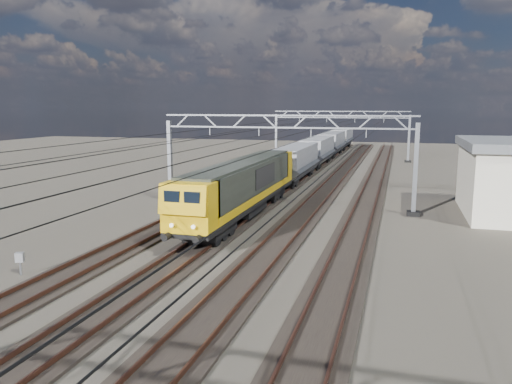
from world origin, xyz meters
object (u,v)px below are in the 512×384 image
(catenary_gantry_far, at_px, (340,133))
(hopper_wagon_lead, at_px, (295,160))
(hopper_wagon_fourth, at_px, (342,137))
(hopper_wagon_mid, at_px, (317,149))
(locomotive, at_px, (243,185))
(catenary_gantry_mid, at_px, (284,157))
(hopper_wagon_third, at_px, (332,142))
(trackside_cabinet, at_px, (20,258))

(catenary_gantry_far, xyz_separation_m, hopper_wagon_lead, (-2.00, -22.32, -1.67))
(hopper_wagon_fourth, bearing_deg, catenary_gantry_far, -84.37)
(hopper_wagon_mid, bearing_deg, locomotive, -90.00)
(catenary_gantry_mid, relative_size, hopper_wagon_third, 1.53)
(catenary_gantry_mid, xyz_separation_m, catenary_gantry_far, (0.00, 36.00, 0.00))
(hopper_wagon_lead, bearing_deg, locomotive, -90.00)
(catenary_gantry_far, xyz_separation_m, hopper_wagon_fourth, (-2.00, 20.28, -1.67))
(locomotive, distance_m, trackside_cabinet, 15.83)
(locomotive, height_order, hopper_wagon_mid, locomotive)
(catenary_gantry_mid, distance_m, catenary_gantry_far, 36.00)
(hopper_wagon_fourth, relative_size, trackside_cabinet, 12.12)
(locomotive, xyz_separation_m, trackside_cabinet, (-6.23, -14.47, -1.52))
(catenary_gantry_mid, xyz_separation_m, hopper_wagon_third, (-2.00, 42.08, -1.67))
(hopper_wagon_third, distance_m, trackside_cabinet, 60.90)
(hopper_wagon_lead, bearing_deg, hopper_wagon_fourth, 90.00)
(hopper_wagon_third, xyz_separation_m, hopper_wagon_fourth, (0.00, 14.20, 0.00))
(hopper_wagon_lead, distance_m, hopper_wagon_third, 28.40)
(hopper_wagon_mid, relative_size, trackside_cabinet, 12.12)
(catenary_gantry_far, bearing_deg, hopper_wagon_fourth, 95.63)
(locomotive, xyz_separation_m, hopper_wagon_third, (-0.00, 46.10, -0.09))
(catenary_gantry_far, xyz_separation_m, hopper_wagon_third, (-2.00, 6.08, -1.67))
(hopper_wagon_mid, height_order, hopper_wagon_fourth, same)
(hopper_wagon_third, height_order, trackside_cabinet, hopper_wagon_third)
(catenary_gantry_mid, xyz_separation_m, hopper_wagon_lead, (-2.00, 13.68, -1.67))
(trackside_cabinet, bearing_deg, catenary_gantry_far, 58.16)
(hopper_wagon_fourth, height_order, trackside_cabinet, hopper_wagon_fourth)
(hopper_wagon_fourth, xyz_separation_m, trackside_cabinet, (-6.23, -74.77, -1.43))
(hopper_wagon_mid, distance_m, trackside_cabinet, 46.80)
(catenary_gantry_far, relative_size, trackside_cabinet, 18.56)
(locomotive, bearing_deg, catenary_gantry_mid, 63.53)
(locomotive, relative_size, hopper_wagon_fourth, 1.62)
(locomotive, bearing_deg, hopper_wagon_fourth, 90.00)
(catenary_gantry_mid, distance_m, trackside_cabinet, 20.47)
(hopper_wagon_mid, height_order, trackside_cabinet, hopper_wagon_mid)
(hopper_wagon_third, bearing_deg, hopper_wagon_mid, -90.00)
(locomotive, xyz_separation_m, hopper_wagon_lead, (-0.00, 17.70, -0.09))
(catenary_gantry_far, bearing_deg, hopper_wagon_lead, -95.12)
(trackside_cabinet, bearing_deg, hopper_wagon_third, 60.88)
(hopper_wagon_fourth, bearing_deg, catenary_gantry_mid, -87.96)
(catenary_gantry_mid, relative_size, hopper_wagon_mid, 1.53)
(hopper_wagon_mid, bearing_deg, catenary_gantry_far, 76.16)
(hopper_wagon_mid, relative_size, hopper_wagon_fourth, 1.00)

